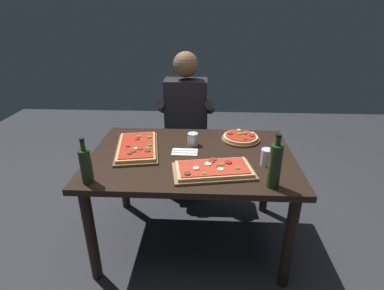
# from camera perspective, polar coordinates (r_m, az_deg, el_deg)

# --- Properties ---
(ground_plane) EXTENTS (6.40, 6.40, 0.00)m
(ground_plane) POSITION_cam_1_polar(r_m,az_deg,el_deg) (2.50, -0.06, -17.19)
(ground_plane) COLOR #2D2D33
(dining_table) EXTENTS (1.40, 0.96, 0.74)m
(dining_table) POSITION_cam_1_polar(r_m,az_deg,el_deg) (2.13, -0.07, -4.12)
(dining_table) COLOR black
(dining_table) RESTS_ON ground_plane
(pizza_rectangular_front) EXTENTS (0.53, 0.35, 0.05)m
(pizza_rectangular_front) POSITION_cam_1_polar(r_m,az_deg,el_deg) (1.86, 4.04, -4.69)
(pizza_rectangular_front) COLOR olive
(pizza_rectangular_front) RESTS_ON dining_table
(pizza_rectangular_left) EXTENTS (0.37, 0.56, 0.05)m
(pizza_rectangular_left) POSITION_cam_1_polar(r_m,az_deg,el_deg) (2.18, -10.34, -0.40)
(pizza_rectangular_left) COLOR brown
(pizza_rectangular_left) RESTS_ON dining_table
(pizza_round_far) EXTENTS (0.29, 0.29, 0.05)m
(pizza_round_far) POSITION_cam_1_polar(r_m,az_deg,el_deg) (2.33, 9.14, 1.36)
(pizza_round_far) COLOR brown
(pizza_round_far) RESTS_ON dining_table
(wine_bottle_dark) EXTENTS (0.07, 0.07, 0.28)m
(wine_bottle_dark) POSITION_cam_1_polar(r_m,az_deg,el_deg) (1.82, -19.39, -3.65)
(wine_bottle_dark) COLOR #233819
(wine_bottle_dark) RESTS_ON dining_table
(oil_bottle_amber) EXTENTS (0.07, 0.07, 0.32)m
(oil_bottle_amber) POSITION_cam_1_polar(r_m,az_deg,el_deg) (1.72, 15.41, -3.69)
(oil_bottle_amber) COLOR #233819
(oil_bottle_amber) RESTS_ON dining_table
(tumbler_near_camera) EXTENTS (0.07, 0.07, 0.11)m
(tumbler_near_camera) POSITION_cam_1_polar(r_m,az_deg,el_deg) (1.99, 13.89, -2.42)
(tumbler_near_camera) COLOR silver
(tumbler_near_camera) RESTS_ON dining_table
(tumbler_far_side) EXTENTS (0.08, 0.08, 0.09)m
(tumbler_far_side) POSITION_cam_1_polar(r_m,az_deg,el_deg) (2.22, 0.20, 0.98)
(tumbler_far_side) COLOR silver
(tumbler_far_side) RESTS_ON dining_table
(napkin_cutlery_set) EXTENTS (0.18, 0.11, 0.01)m
(napkin_cutlery_set) POSITION_cam_1_polar(r_m,az_deg,el_deg) (2.11, -1.39, -1.36)
(napkin_cutlery_set) COLOR white
(napkin_cutlery_set) RESTS_ON dining_table
(diner_chair) EXTENTS (0.44, 0.44, 0.87)m
(diner_chair) POSITION_cam_1_polar(r_m,az_deg,el_deg) (2.97, -0.98, 1.14)
(diner_chair) COLOR #3D2B1E
(diner_chair) RESTS_ON ground_plane
(seated_diner) EXTENTS (0.53, 0.41, 1.33)m
(seated_diner) POSITION_cam_1_polar(r_m,az_deg,el_deg) (2.77, -1.18, 5.03)
(seated_diner) COLOR #23232D
(seated_diner) RESTS_ON ground_plane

